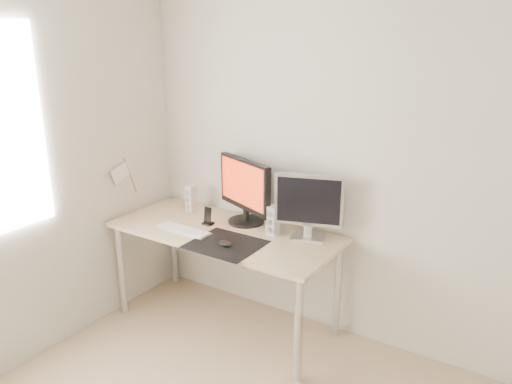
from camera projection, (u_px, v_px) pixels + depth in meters
The scene contains 11 objects.
wall_back at pixel (379, 164), 3.10m from camera, with size 3.50×3.50×0.00m, color silver.
mousepad at pixel (226, 244), 3.20m from camera, with size 0.45×0.40×0.00m, color black.
mouse at pixel (225, 244), 3.16m from camera, with size 0.10×0.06×0.04m, color black.
desk at pixel (224, 240), 3.46m from camera, with size 1.60×0.70×0.73m.
main_monitor at pixel (245, 189), 3.49m from camera, with size 0.53×0.34×0.47m.
second_monitor at pixel (309, 204), 3.22m from camera, with size 0.44×0.22×0.43m.
speaker_left at pixel (191, 199), 3.76m from camera, with size 0.06×0.08×0.20m.
speaker_right at pixel (273, 220), 3.33m from camera, with size 0.06×0.08×0.20m.
keyboard at pixel (183, 230), 3.41m from camera, with size 0.42×0.13×0.02m.
phone_dock at pixel (208, 219), 3.52m from camera, with size 0.07×0.06×0.13m.
pennant at pixel (124, 174), 3.62m from camera, with size 0.01×0.23×0.29m.
Camera 1 is at (0.97, -1.19, 2.03)m, focal length 35.00 mm.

